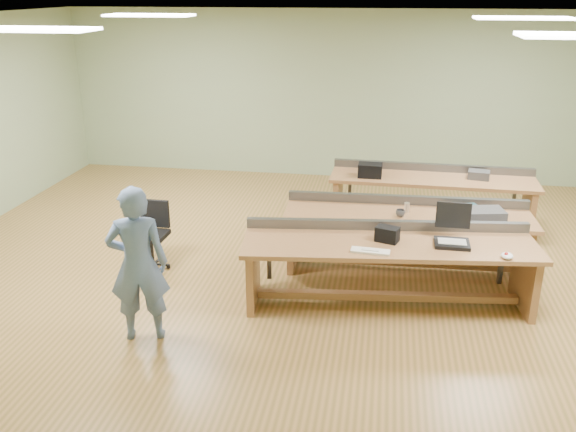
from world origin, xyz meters
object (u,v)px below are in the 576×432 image
object	(u,v)px
workbench_mid	(407,227)
drinks_can	(407,207)
person	(138,264)
task_chair	(152,244)
mug	(400,213)
parts_bin_grey	(482,215)
workbench_back	(432,189)
laptop_base	(452,244)
workbench_front	(388,257)
parts_bin_teal	(465,212)
camera_bag	(387,234)

from	to	relation	value
workbench_mid	drinks_can	xyz separation A→B (m)	(-0.01, 0.03, 0.25)
person	task_chair	distance (m)	1.76
mug	workbench_mid	bearing A→B (deg)	58.54
workbench_mid	parts_bin_grey	xyz separation A→B (m)	(0.87, -0.11, 0.26)
task_chair	drinks_can	xyz separation A→B (m)	(3.14, 0.48, 0.50)
drinks_can	parts_bin_grey	bearing A→B (deg)	-9.09
workbench_back	laptop_base	size ratio (longest dim) A/B	8.05
workbench_front	parts_bin_teal	bearing A→B (deg)	39.45
laptop_base	parts_bin_grey	world-z (taller)	parts_bin_grey
workbench_mid	camera_bag	size ratio (longest dim) A/B	12.51
workbench_mid	mug	bearing A→B (deg)	-123.50
person	laptop_base	xyz separation A→B (m)	(3.09, 1.11, -0.04)
workbench_mid	workbench_back	bearing A→B (deg)	74.01
workbench_back	task_chair	bearing A→B (deg)	-148.77
workbench_back	workbench_front	bearing A→B (deg)	-102.03
workbench_back	mug	world-z (taller)	workbench_back
camera_bag	task_chair	size ratio (longest dim) A/B	0.29
parts_bin_teal	drinks_can	bearing A→B (deg)	174.92
person	parts_bin_teal	distance (m)	3.88
workbench_mid	parts_bin_teal	xyz separation A→B (m)	(0.67, -0.03, 0.25)
parts_bin_grey	task_chair	bearing A→B (deg)	-175.24
workbench_mid	task_chair	xyz separation A→B (m)	(-3.15, -0.45, -0.25)
camera_bag	parts_bin_grey	size ratio (longest dim) A/B	0.49
camera_bag	mug	world-z (taller)	camera_bag
parts_bin_grey	laptop_base	bearing A→B (deg)	-116.66
workbench_mid	mug	world-z (taller)	workbench_mid
workbench_front	camera_bag	bearing A→B (deg)	178.50
parts_bin_teal	parts_bin_grey	world-z (taller)	parts_bin_grey
person	task_chair	xyz separation A→B (m)	(-0.51, 1.60, -0.50)
workbench_mid	camera_bag	world-z (taller)	camera_bag
camera_bag	workbench_front	bearing A→B (deg)	24.23
parts_bin_grey	drinks_can	world-z (taller)	parts_bin_grey
parts_bin_teal	drinks_can	world-z (taller)	parts_bin_teal
workbench_back	task_chair	size ratio (longest dim) A/B	3.52
camera_bag	parts_bin_grey	bearing A→B (deg)	56.31
mug	drinks_can	bearing A→B (deg)	66.40
laptop_base	workbench_back	bearing A→B (deg)	92.21
workbench_back	parts_bin_grey	bearing A→B (deg)	-72.90
camera_bag	workbench_mid	bearing A→B (deg)	94.95
laptop_base	drinks_can	xyz separation A→B (m)	(-0.46, 0.97, 0.04)
workbench_back	parts_bin_teal	distance (m)	1.65
workbench_back	camera_bag	xyz separation A→B (m)	(-0.63, -2.53, 0.27)
workbench_mid	camera_bag	distance (m)	1.01
laptop_base	task_chair	xyz separation A→B (m)	(-3.60, 0.50, -0.46)
workbench_mid	laptop_base	xyz separation A→B (m)	(0.45, -0.94, 0.21)
person	drinks_can	xyz separation A→B (m)	(2.63, 2.08, 0.00)
workbench_front	workbench_back	world-z (taller)	same
camera_bag	parts_bin_grey	xyz separation A→B (m)	(1.11, 0.83, -0.02)
parts_bin_teal	drinks_can	distance (m)	0.69
task_chair	parts_bin_grey	distance (m)	4.06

